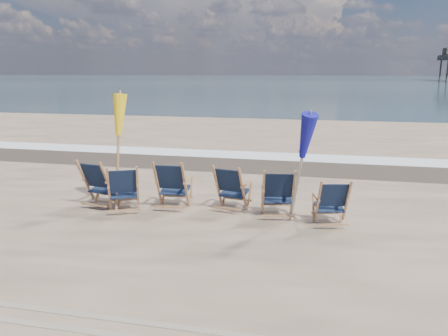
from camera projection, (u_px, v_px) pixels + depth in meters
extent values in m
plane|color=#314852|center=(317.00, 80.00, 129.05)|extent=(400.00, 400.00, 0.00)
cube|color=silver|center=(263.00, 156.00, 15.11)|extent=(200.00, 1.40, 0.01)
cube|color=#42362A|center=(256.00, 165.00, 13.68)|extent=(200.00, 2.60, 0.00)
cylinder|color=#9C6C46|center=(118.00, 154.00, 9.02)|extent=(0.06, 0.06, 2.42)
cone|color=yellow|center=(116.00, 118.00, 8.86)|extent=(0.30, 0.30, 0.85)
cylinder|color=#A5A5AD|center=(299.00, 167.00, 8.11)|extent=(0.06, 0.06, 2.26)
cone|color=navy|center=(300.00, 132.00, 7.97)|extent=(0.30, 0.30, 0.85)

